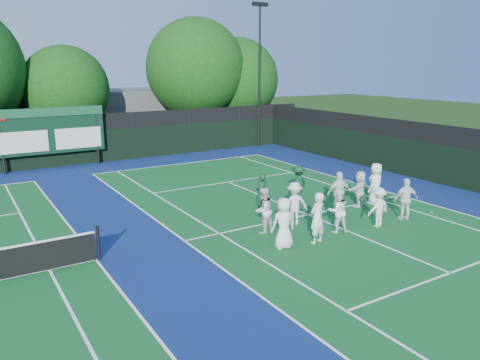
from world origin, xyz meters
TOP-DOWN VIEW (x-y plane):
  - ground at (0.00, 0.00)m, footprint 120.00×120.00m
  - court_apron at (-6.00, 1.00)m, footprint 34.00×32.00m
  - near_court at (0.00, 1.00)m, footprint 11.05×23.85m
  - back_fence at (-6.00, 16.00)m, footprint 34.00×0.08m
  - divider_fence_right at (9.00, 1.00)m, footprint 0.08×32.00m
  - scoreboard at (-7.01, 15.59)m, footprint 6.00×0.21m
  - clubhouse at (-2.00, 24.00)m, footprint 18.00×6.00m
  - light_pole_right at (7.50, 15.70)m, footprint 1.20×0.30m
  - tree_c at (-5.05, 19.58)m, footprint 5.63×5.63m
  - tree_d at (4.46, 19.58)m, footprint 7.44×7.44m
  - tree_e at (8.08, 19.58)m, footprint 6.54×6.54m
  - tennis_ball_0 at (-2.79, 0.93)m, footprint 0.07×0.07m
  - tennis_ball_1 at (0.99, 2.99)m, footprint 0.07×0.07m
  - tennis_ball_2 at (4.85, 0.38)m, footprint 0.07×0.07m
  - tennis_ball_3 at (-5.45, 2.95)m, footprint 0.07×0.07m
  - tennis_ball_4 at (0.13, 3.97)m, footprint 0.07×0.07m
  - tennis_ball_5 at (4.47, -1.47)m, footprint 0.07×0.07m
  - player_front_0 at (-2.96, -1.27)m, footprint 0.90×0.65m
  - player_front_1 at (-1.71, -1.48)m, footprint 0.72×0.56m
  - player_front_2 at (-0.38, -1.06)m, footprint 0.93×0.82m
  - player_front_3 at (1.32, -1.41)m, footprint 0.99×0.59m
  - player_front_4 at (2.85, -1.42)m, footprint 1.05×0.75m
  - player_back_0 at (-2.69, 0.31)m, footprint 0.96×0.84m
  - player_back_1 at (-1.19, 0.42)m, footprint 1.20×0.89m
  - player_back_2 at (1.14, 0.48)m, footprint 1.11×0.68m
  - player_back_3 at (2.66, 0.82)m, footprint 1.50×0.93m
  - player_back_4 at (3.53, 0.74)m, footprint 1.01×0.82m
  - coach_left at (-1.42, 2.29)m, footprint 0.60×0.39m
  - coach_right at (0.85, 2.75)m, footprint 1.17×0.84m

SIDE VIEW (x-z plane):
  - ground at x=0.00m, z-range 0.00..0.00m
  - court_apron at x=-6.00m, z-range 0.00..0.01m
  - near_court at x=0.00m, z-range 0.01..0.01m
  - tennis_ball_0 at x=-2.79m, z-range 0.00..0.07m
  - tennis_ball_1 at x=0.99m, z-range 0.00..0.07m
  - tennis_ball_2 at x=4.85m, z-range 0.00..0.07m
  - tennis_ball_3 at x=-5.45m, z-range 0.00..0.07m
  - tennis_ball_4 at x=0.13m, z-range 0.00..0.07m
  - tennis_ball_5 at x=4.47m, z-range 0.00..0.07m
  - player_front_3 at x=1.32m, z-range 0.00..1.50m
  - player_back_3 at x=2.66m, z-range 0.00..1.55m
  - player_front_2 at x=-0.38m, z-range 0.00..1.61m
  - coach_right at x=0.85m, z-range 0.00..1.63m
  - coach_left at x=-1.42m, z-range 0.00..1.64m
  - player_back_1 at x=-1.19m, z-range 0.00..1.65m
  - player_front_4 at x=2.85m, z-range 0.00..1.66m
  - player_back_0 at x=-2.69m, z-range 0.00..1.67m
  - player_front_0 at x=-2.96m, z-range 0.00..1.73m
  - player_back_2 at x=1.14m, z-range 0.00..1.77m
  - player_front_1 at x=-1.71m, z-range 0.00..1.77m
  - player_back_4 at x=3.53m, z-range 0.00..1.80m
  - back_fence at x=-6.00m, z-range -0.14..2.86m
  - divider_fence_right at x=9.00m, z-range -0.14..2.86m
  - clubhouse at x=-2.00m, z-range 0.00..4.00m
  - scoreboard at x=-7.01m, z-range 0.42..3.97m
  - tree_c at x=-5.05m, z-range 0.63..7.80m
  - tree_e at x=8.08m, z-range 0.57..8.60m
  - tree_d at x=4.46m, z-range 0.76..10.11m
  - light_pole_right at x=7.50m, z-range 1.24..11.36m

